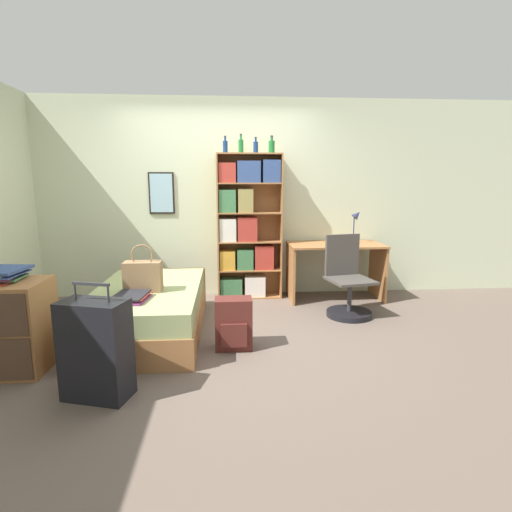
{
  "coord_description": "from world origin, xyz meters",
  "views": [
    {
      "loc": [
        0.1,
        -3.94,
        1.51
      ],
      "look_at": [
        0.4,
        0.18,
        0.75
      ],
      "focal_mm": 28.0,
      "sensor_mm": 36.0,
      "label": 1
    }
  ],
  "objects_px": {
    "desk_chair": "(347,291)",
    "bottle_clear": "(256,147)",
    "bed": "(150,310)",
    "bottle_green": "(225,146)",
    "magazine_pile_on_dresser": "(2,275)",
    "bottle_brown": "(241,146)",
    "desk_lamp": "(356,220)",
    "suitcase": "(96,350)",
    "bookcase": "(245,228)",
    "desk": "(335,260)",
    "handbag": "(143,276)",
    "backpack": "(234,324)",
    "dresser": "(5,327)",
    "book_stack_on_bed": "(131,297)",
    "bottle_blue": "(272,146)"
  },
  "relations": [
    {
      "from": "dresser",
      "to": "backpack",
      "type": "distance_m",
      "value": 1.87
    },
    {
      "from": "suitcase",
      "to": "desk",
      "type": "height_order",
      "value": "suitcase"
    },
    {
      "from": "bed",
      "to": "bookcase",
      "type": "relative_size",
      "value": 0.97
    },
    {
      "from": "magazine_pile_on_dresser",
      "to": "desk_chair",
      "type": "bearing_deg",
      "value": 19.41
    },
    {
      "from": "bottle_green",
      "to": "desk_lamp",
      "type": "distance_m",
      "value": 1.94
    },
    {
      "from": "bed",
      "to": "book_stack_on_bed",
      "type": "xyz_separation_m",
      "value": [
        -0.06,
        -0.48,
        0.27
      ]
    },
    {
      "from": "bookcase",
      "to": "desk",
      "type": "xyz_separation_m",
      "value": [
        1.16,
        -0.17,
        -0.42
      ]
    },
    {
      "from": "bottle_green",
      "to": "bottle_brown",
      "type": "bearing_deg",
      "value": 15.77
    },
    {
      "from": "handbag",
      "to": "desk_lamp",
      "type": "bearing_deg",
      "value": 28.07
    },
    {
      "from": "suitcase",
      "to": "handbag",
      "type": "bearing_deg",
      "value": 83.56
    },
    {
      "from": "suitcase",
      "to": "backpack",
      "type": "xyz_separation_m",
      "value": [
        0.98,
        0.78,
        -0.12
      ]
    },
    {
      "from": "bed",
      "to": "bookcase",
      "type": "height_order",
      "value": "bookcase"
    },
    {
      "from": "dresser",
      "to": "bottle_clear",
      "type": "bearing_deg",
      "value": 42.18
    },
    {
      "from": "bed",
      "to": "magazine_pile_on_dresser",
      "type": "relative_size",
      "value": 4.64
    },
    {
      "from": "desk_lamp",
      "to": "suitcase",
      "type": "bearing_deg",
      "value": -137.41
    },
    {
      "from": "handbag",
      "to": "bottle_blue",
      "type": "distance_m",
      "value": 2.35
    },
    {
      "from": "bed",
      "to": "desk",
      "type": "height_order",
      "value": "desk"
    },
    {
      "from": "handbag",
      "to": "bookcase",
      "type": "xyz_separation_m",
      "value": [
        1.05,
        1.4,
        0.29
      ]
    },
    {
      "from": "bed",
      "to": "bottle_brown",
      "type": "distance_m",
      "value": 2.35
    },
    {
      "from": "book_stack_on_bed",
      "to": "bottle_blue",
      "type": "distance_m",
      "value": 2.63
    },
    {
      "from": "book_stack_on_bed",
      "to": "bottle_brown",
      "type": "bearing_deg",
      "value": 58.79
    },
    {
      "from": "book_stack_on_bed",
      "to": "backpack",
      "type": "distance_m",
      "value": 0.94
    },
    {
      "from": "bottle_brown",
      "to": "desk_lamp",
      "type": "height_order",
      "value": "bottle_brown"
    },
    {
      "from": "bookcase",
      "to": "desk_chair",
      "type": "distance_m",
      "value": 1.55
    },
    {
      "from": "desk_chair",
      "to": "bottle_clear",
      "type": "bearing_deg",
      "value": 141.01
    },
    {
      "from": "bookcase",
      "to": "backpack",
      "type": "bearing_deg",
      "value": -96.49
    },
    {
      "from": "handbag",
      "to": "desk_chair",
      "type": "bearing_deg",
      "value": 14.46
    },
    {
      "from": "bookcase",
      "to": "bottle_blue",
      "type": "distance_m",
      "value": 1.09
    },
    {
      "from": "dresser",
      "to": "desk",
      "type": "distance_m",
      "value": 3.69
    },
    {
      "from": "backpack",
      "to": "desk_lamp",
      "type": "bearing_deg",
      "value": 44.72
    },
    {
      "from": "bed",
      "to": "bottle_green",
      "type": "height_order",
      "value": "bottle_green"
    },
    {
      "from": "handbag",
      "to": "bookcase",
      "type": "height_order",
      "value": "bookcase"
    },
    {
      "from": "bottle_green",
      "to": "backpack",
      "type": "bearing_deg",
      "value": -88.06
    },
    {
      "from": "backpack",
      "to": "bed",
      "type": "bearing_deg",
      "value": 150.97
    },
    {
      "from": "bookcase",
      "to": "bottle_green",
      "type": "xyz_separation_m",
      "value": [
        -0.25,
        -0.04,
        1.03
      ]
    },
    {
      "from": "suitcase",
      "to": "bottle_green",
      "type": "relative_size",
      "value": 4.07
    },
    {
      "from": "dresser",
      "to": "backpack",
      "type": "xyz_separation_m",
      "value": [
        1.85,
        0.3,
        -0.13
      ]
    },
    {
      "from": "bed",
      "to": "bottle_blue",
      "type": "relative_size",
      "value": 8.49
    },
    {
      "from": "bottle_clear",
      "to": "bottle_blue",
      "type": "xyz_separation_m",
      "value": [
        0.2,
        -0.01,
        0.01
      ]
    },
    {
      "from": "bookcase",
      "to": "handbag",
      "type": "bearing_deg",
      "value": -126.83
    },
    {
      "from": "bottle_brown",
      "to": "handbag",
      "type": "bearing_deg",
      "value": -125.05
    },
    {
      "from": "suitcase",
      "to": "dresser",
      "type": "bearing_deg",
      "value": 150.83
    },
    {
      "from": "dresser",
      "to": "bookcase",
      "type": "relative_size",
      "value": 0.39
    },
    {
      "from": "bottle_green",
      "to": "desk_lamp",
      "type": "xyz_separation_m",
      "value": [
        1.7,
        -0.03,
        -0.93
      ]
    },
    {
      "from": "handbag",
      "to": "bottle_green",
      "type": "xyz_separation_m",
      "value": [
        0.8,
        1.37,
        1.32
      ]
    },
    {
      "from": "bottle_blue",
      "to": "bottle_clear",
      "type": "bearing_deg",
      "value": 177.45
    },
    {
      "from": "bed",
      "to": "backpack",
      "type": "xyz_separation_m",
      "value": [
        0.85,
        -0.47,
        -0.0
      ]
    },
    {
      "from": "handbag",
      "to": "bottle_green",
      "type": "relative_size",
      "value": 2.21
    },
    {
      "from": "bottle_green",
      "to": "dresser",
      "type": "bearing_deg",
      "value": -132.34
    },
    {
      "from": "bottle_brown",
      "to": "desk_lamp",
      "type": "xyz_separation_m",
      "value": [
        1.51,
        -0.09,
        -0.94
      ]
    }
  ]
}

